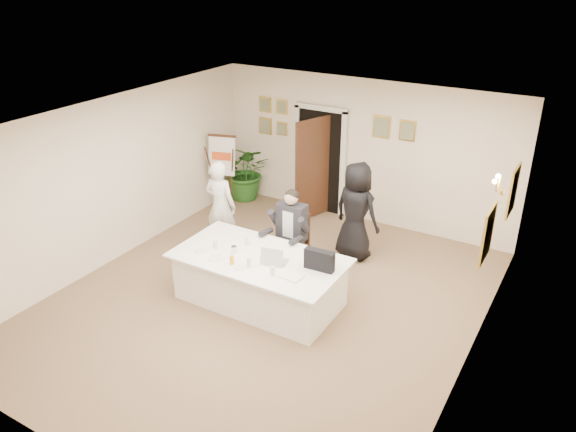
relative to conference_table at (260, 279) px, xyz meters
The scene contains 28 objects.
floor 0.40m from the conference_table, 21.87° to the left, with size 7.00×7.00×0.00m, color #786444.
ceiling 2.41m from the conference_table, 21.87° to the left, with size 6.00×7.00×0.02m, color white.
wall_back 3.68m from the conference_table, 88.59° to the left, with size 6.00×0.10×2.80m, color white.
wall_front 3.61m from the conference_table, 88.56° to the right, with size 6.00×0.10×2.80m, color white.
wall_left 3.08m from the conference_table, behind, with size 0.10×7.00×2.80m, color white.
wall_right 3.25m from the conference_table, ahead, with size 0.10×7.00×2.80m, color white.
doorway 3.51m from the conference_table, 103.34° to the left, with size 1.14×0.86×2.20m.
pictures_back_wall 3.86m from the conference_table, 101.50° to the left, with size 3.40×0.06×0.80m, color gold, non-canonical shape.
pictures_right_wall 3.57m from the conference_table, 22.00° to the left, with size 0.06×2.20×0.80m, color gold, non-canonical shape.
wall_sconce 3.66m from the conference_table, 22.46° to the left, with size 0.20×0.30×0.24m, color gold, non-canonical shape.
conference_table is the anchor object (origin of this frame).
seated_man 1.04m from the conference_table, 91.95° to the left, with size 0.64×0.68×1.50m, color black, non-canonical shape.
flip_chart 3.57m from the conference_table, 134.68° to the left, with size 0.57×0.42×1.58m.
standing_man 1.95m from the conference_table, 143.90° to the left, with size 0.60×0.40×1.65m, color white.
standing_woman 2.19m from the conference_table, 72.30° to the left, with size 0.85×0.55×1.74m, color black.
potted_palm 4.05m from the conference_table, 126.93° to the left, with size 1.12×0.97×1.25m, color #255E1F.
laptop 0.60m from the conference_table, ahead, with size 0.34×0.36×0.28m, color #B7BABC, non-canonical shape.
laptop_bag 1.09m from the conference_table, ahead, with size 0.44×0.12×0.31m, color black.
paper_stack 0.85m from the conference_table, 19.94° to the right, with size 0.31×0.22×0.03m, color white.
plate_left 0.98m from the conference_table, 160.33° to the right, with size 0.21×0.21×0.01m, color white.
plate_mid 0.74m from the conference_table, 144.91° to the right, with size 0.24×0.24×0.01m, color white.
plate_near 0.55m from the conference_table, 99.34° to the right, with size 0.21×0.21×0.01m, color white.
glass_a 0.85m from the conference_table, behind, with size 0.07×0.07×0.14m, color silver.
glass_b 0.55m from the conference_table, 83.55° to the right, with size 0.06×0.06×0.14m, color silver.
glass_c 0.72m from the conference_table, 37.29° to the right, with size 0.07×0.07×0.14m, color silver.
glass_d 0.62m from the conference_table, 148.64° to the left, with size 0.06×0.06×0.14m, color silver.
oj_glass 0.62m from the conference_table, 120.44° to the right, with size 0.06×0.06×0.13m, color orange.
steel_jug 0.59m from the conference_table, 167.82° to the right, with size 0.08×0.08×0.11m, color silver.
Camera 1 is at (3.97, -6.08, 4.84)m, focal length 35.00 mm.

